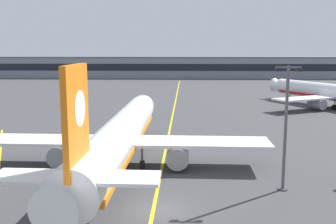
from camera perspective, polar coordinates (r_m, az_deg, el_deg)
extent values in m
plane|color=#3D3D3F|center=(32.20, -1.46, -13.92)|extent=(400.00, 400.00, 0.00)
cube|color=yellow|center=(60.89, 0.22, -2.68)|extent=(2.50, 179.99, 0.01)
cylinder|color=white|center=(42.29, -6.98, -3.30)|extent=(4.52, 36.07, 3.80)
cone|color=white|center=(61.06, -3.84, 0.67)|extent=(3.66, 2.67, 3.61)
cone|color=white|center=(24.12, -15.21, -12.45)|extent=(2.91, 2.86, 2.85)
cube|color=orange|center=(42.53, -6.95, -4.67)|extent=(4.38, 33.19, 0.44)
cube|color=black|center=(59.10, -4.06, 1.03)|extent=(2.87, 1.16, 0.60)
cube|color=white|center=(43.06, -6.82, -4.23)|extent=(32.09, 5.44, 0.36)
cylinder|color=gray|center=(43.91, -15.05, -5.86)|extent=(2.37, 3.65, 2.30)
cylinder|color=black|center=(45.61, -14.33, -5.26)|extent=(1.96, 0.22, 1.95)
cylinder|color=gray|center=(41.79, 1.43, -6.31)|extent=(2.37, 3.65, 2.30)
cylinder|color=black|center=(43.57, 1.51, -5.66)|extent=(1.96, 0.22, 1.95)
cube|color=orange|center=(26.30, -13.16, -1.13)|extent=(0.50, 4.81, 7.20)
cylinder|color=white|center=(26.46, -13.04, 0.52)|extent=(0.49, 2.41, 2.40)
cube|color=white|center=(26.65, -13.22, -9.20)|extent=(11.05, 3.02, 0.24)
cylinder|color=#4C4C51|center=(56.73, -4.40, -2.09)|extent=(0.24, 0.24, 1.60)
cylinder|color=black|center=(56.94, -4.38, -3.10)|extent=(0.42, 0.91, 0.90)
cylinder|color=#4C4C51|center=(41.35, -10.99, -6.16)|extent=(0.24, 0.24, 1.60)
cylinder|color=black|center=(41.66, -10.94, -7.65)|extent=(0.43, 1.31, 1.30)
cylinder|color=#4C4C51|center=(40.42, -3.77, -6.37)|extent=(0.24, 0.24, 1.60)
cylinder|color=black|center=(40.74, -3.75, -7.89)|extent=(0.43, 1.31, 1.30)
cylinder|color=white|center=(89.63, 23.21, 2.57)|extent=(18.89, 31.47, 3.56)
cone|color=white|center=(102.30, 15.58, 3.74)|extent=(4.13, 3.73, 3.38)
cube|color=red|center=(89.74, 23.17, 1.95)|extent=(17.56, 29.05, 0.41)
cube|color=black|center=(100.93, 16.26, 3.99)|extent=(2.84, 2.16, 0.56)
cube|color=white|center=(90.09, 22.91, 2.11)|extent=(28.59, 17.96, 0.34)
cylinder|color=gray|center=(85.33, 20.76, 1.10)|extent=(3.48, 3.99, 2.15)
cylinder|color=black|center=(86.52, 19.93, 1.25)|extent=(1.70, 1.00, 1.83)
cylinder|color=#4C4C51|center=(99.19, 17.24, 2.39)|extent=(0.22, 0.22, 1.50)
cylinder|color=black|center=(99.31, 17.21, 1.84)|extent=(0.72, 0.92, 0.84)
cylinder|color=#4C4C51|center=(86.78, 23.02, 1.31)|extent=(0.22, 0.22, 1.50)
cylinder|color=black|center=(86.92, 22.97, 0.62)|extent=(0.90, 1.25, 1.22)
cylinder|color=#515156|center=(36.21, 16.65, -2.41)|extent=(0.28, 0.28, 11.16)
cylinder|color=#333338|center=(37.69, 16.25, -10.67)|extent=(0.90, 0.90, 0.10)
cube|color=#515156|center=(35.53, 17.06, 6.20)|extent=(2.20, 0.16, 0.16)
cube|color=black|center=(35.32, 15.63, 5.92)|extent=(0.44, 0.36, 0.28)
cube|color=black|center=(35.79, 18.45, 5.83)|extent=(0.44, 0.36, 0.28)
cone|color=orange|center=(58.32, -3.74, -2.97)|extent=(0.36, 0.36, 0.55)
cylinder|color=white|center=(58.31, -3.74, -2.94)|extent=(0.23, 0.23, 0.07)
cube|color=orange|center=(58.38, -3.74, -3.22)|extent=(0.44, 0.44, 0.03)
cube|color=gray|center=(166.51, -1.18, 6.46)|extent=(151.93, 12.00, 8.45)
cube|color=black|center=(160.46, -1.30, 6.49)|extent=(145.85, 0.12, 2.80)
cube|color=#595C63|center=(166.34, -1.18, 7.98)|extent=(152.33, 12.40, 0.40)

